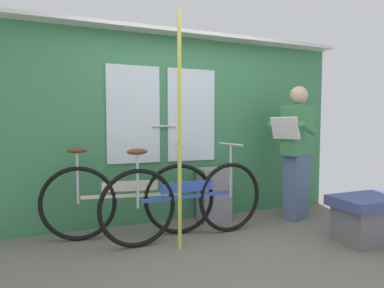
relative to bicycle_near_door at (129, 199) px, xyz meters
name	(u,v)px	position (x,y,z in m)	size (l,w,h in m)	color
ground_plane	(233,269)	(0.67, -0.97, -0.42)	(5.30, 4.38, 0.04)	#666056
train_door_wall	(178,124)	(0.66, 0.42, 0.77)	(4.30, 0.28, 2.23)	#387A4C
bicycle_near_door	(129,199)	(0.00, 0.00, 0.00)	(1.74, 0.48, 0.96)	black
bicycle_leaning_behind	(187,200)	(0.53, -0.25, 0.00)	(1.77, 0.44, 0.96)	black
passenger_reading_newspaper	(297,150)	(2.01, -0.10, 0.46)	(0.62, 0.55, 1.62)	slate
trash_bin_by_wall	(214,194)	(1.05, 0.20, -0.08)	(0.35, 0.28, 0.63)	gray
handrail_pole	(179,132)	(0.38, -0.49, 0.70)	(0.04, 0.04, 2.19)	#C6C14C
bench_seat_corner	(367,217)	(2.18, -0.96, -0.16)	(0.70, 0.44, 0.45)	#3D477F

